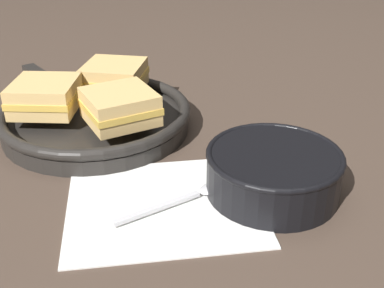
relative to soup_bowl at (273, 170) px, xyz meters
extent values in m
plane|color=#47382D|center=(-0.07, 0.04, -0.03)|extent=(4.00, 4.00, 0.00)
cube|color=white|center=(-0.14, 0.01, -0.03)|extent=(0.26, 0.23, 0.00)
cylinder|color=black|center=(0.00, 0.00, -0.01)|extent=(0.17, 0.17, 0.06)
cylinder|color=#DB5B1E|center=(0.00, 0.00, 0.01)|extent=(0.15, 0.15, 0.01)
torus|color=black|center=(0.00, 0.00, 0.02)|extent=(0.17, 0.17, 0.01)
cube|color=silver|center=(-0.15, -0.01, -0.03)|extent=(0.11, 0.04, 0.01)
ellipsoid|color=silver|center=(-0.07, 0.02, -0.03)|extent=(0.06, 0.04, 0.01)
cylinder|color=black|center=(-0.21, 0.24, -0.02)|extent=(0.30, 0.30, 0.02)
torus|color=black|center=(-0.21, 0.24, 0.00)|extent=(0.31, 0.31, 0.02)
cube|color=black|center=(-0.29, 0.43, 0.00)|extent=(0.08, 0.13, 0.01)
cube|color=#DBB26B|center=(-0.17, 0.17, 0.02)|extent=(0.12, 0.12, 0.02)
cube|color=gold|center=(-0.17, 0.17, 0.03)|extent=(0.12, 0.12, 0.01)
cube|color=#DBB26B|center=(-0.17, 0.17, 0.05)|extent=(0.12, 0.12, 0.02)
cube|color=#DBB26B|center=(-0.17, 0.30, 0.02)|extent=(0.12, 0.12, 0.02)
cube|color=gold|center=(-0.17, 0.30, 0.03)|extent=(0.13, 0.13, 0.01)
cube|color=#DBB26B|center=(-0.17, 0.30, 0.05)|extent=(0.12, 0.12, 0.02)
cube|color=#DBB26B|center=(-0.28, 0.24, 0.02)|extent=(0.12, 0.12, 0.02)
cube|color=gold|center=(-0.28, 0.24, 0.03)|extent=(0.12, 0.12, 0.01)
cube|color=#DBB26B|center=(-0.28, 0.24, 0.05)|extent=(0.12, 0.12, 0.02)
camera|label=1|loc=(-0.23, -0.48, 0.32)|focal=45.00mm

